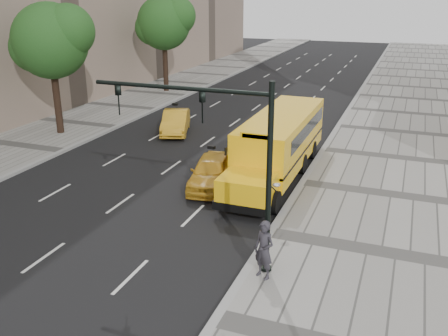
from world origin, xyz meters
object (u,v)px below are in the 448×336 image
(tree_b, at_px, (51,40))
(school_bus, at_px, (280,139))
(tree_c, at_px, (165,22))
(taxi_near, at_px, (212,171))
(pedestrian, at_px, (264,250))
(taxi_far, at_px, (176,122))
(traffic_signal, at_px, (226,152))

(tree_b, relative_size, school_bus, 0.71)
(tree_c, height_order, taxi_near, tree_c)
(tree_b, height_order, tree_c, tree_c)
(tree_c, xyz_separation_m, pedestrian, (17.05, -26.74, -4.98))
(taxi_near, xyz_separation_m, taxi_far, (-5.73, 7.84, -0.03))
(tree_b, xyz_separation_m, taxi_far, (6.68, 3.03, -5.21))
(tree_b, relative_size, taxi_near, 1.85)
(pedestrian, bearing_deg, tree_c, 146.36)
(pedestrian, bearing_deg, tree_b, 169.15)
(taxi_near, bearing_deg, school_bus, 39.26)
(tree_c, relative_size, taxi_far, 1.89)
(tree_c, bearing_deg, pedestrian, -57.48)
(tree_b, height_order, taxi_far, tree_b)
(taxi_near, distance_m, taxi_far, 9.71)
(taxi_near, height_order, traffic_signal, traffic_signal)
(school_bus, xyz_separation_m, pedestrian, (2.14, -9.99, -0.64))
(tree_c, xyz_separation_m, school_bus, (14.91, -16.75, -4.34))
(tree_b, distance_m, pedestrian, 21.29)
(school_bus, relative_size, pedestrian, 5.90)
(tree_c, bearing_deg, traffic_signal, -59.30)
(tree_c, distance_m, taxi_near, 23.94)
(tree_b, relative_size, tree_c, 0.98)
(school_bus, bearing_deg, traffic_signal, -85.85)
(taxi_near, height_order, taxi_far, taxi_near)
(taxi_far, bearing_deg, pedestrian, -75.13)
(tree_b, bearing_deg, tree_c, 90.00)
(traffic_signal, bearing_deg, taxi_near, 116.06)
(taxi_far, bearing_deg, traffic_signal, -78.26)
(taxi_near, relative_size, pedestrian, 2.27)
(school_bus, height_order, traffic_signal, traffic_signal)
(tree_b, xyz_separation_m, tree_c, (0.00, 14.94, 0.16))
(tree_b, bearing_deg, taxi_near, -21.21)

